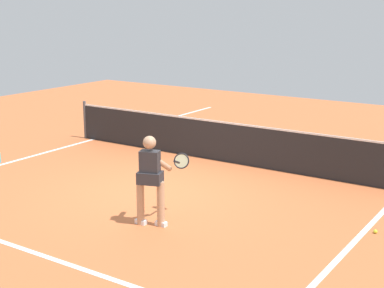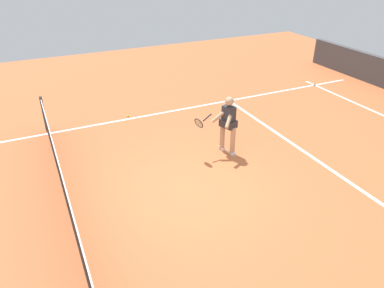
{
  "view_description": "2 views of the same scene",
  "coord_description": "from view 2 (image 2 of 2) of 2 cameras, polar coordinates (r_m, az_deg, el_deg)",
  "views": [
    {
      "loc": [
        6.63,
        -8.71,
        3.61
      ],
      "look_at": [
        0.79,
        0.09,
        1.04
      ],
      "focal_mm": 53.13,
      "sensor_mm": 36.0,
      "label": 1
    },
    {
      "loc": [
        -6.18,
        2.82,
        4.83
      ],
      "look_at": [
        0.13,
        -0.12,
        1.03
      ],
      "focal_mm": 34.26,
      "sensor_mm": 36.0,
      "label": 2
    }
  ],
  "objects": [
    {
      "name": "tennis_player",
      "position": [
        9.34,
        5.51,
        3.25
      ],
      "size": [
        0.66,
        1.09,
        1.55
      ],
      "color": "tan",
      "rests_on": "ground"
    },
    {
      "name": "service_line_marking",
      "position": [
        10.03,
        17.77,
        -1.63
      ],
      "size": [
        8.33,
        0.1,
        0.01
      ],
      "primitive_type": "cube",
      "color": "white",
      "rests_on": "ground"
    },
    {
      "name": "tennis_ball_near",
      "position": [
        11.86,
        -9.93,
        4.34
      ],
      "size": [
        0.07,
        0.07,
        0.07
      ],
      "primitive_type": "sphere",
      "color": "#D1E533",
      "rests_on": "ground"
    },
    {
      "name": "ground_plane",
      "position": [
        8.33,
        -0.36,
        -6.78
      ],
      "size": [
        25.46,
        25.46,
        0.0
      ],
      "primitive_type": "plane",
      "color": "#C66638"
    },
    {
      "name": "sideline_right_marking",
      "position": [
        11.76,
        -8.89,
        4.05
      ],
      "size": [
        0.1,
        17.59,
        0.01
      ],
      "primitive_type": "cube",
      "color": "white",
      "rests_on": "ground"
    },
    {
      "name": "court_net",
      "position": [
        7.55,
        -18.86,
        -8.22
      ],
      "size": [
        9.01,
        0.08,
        1.05
      ],
      "color": "#4C4C51",
      "rests_on": "ground"
    }
  ]
}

